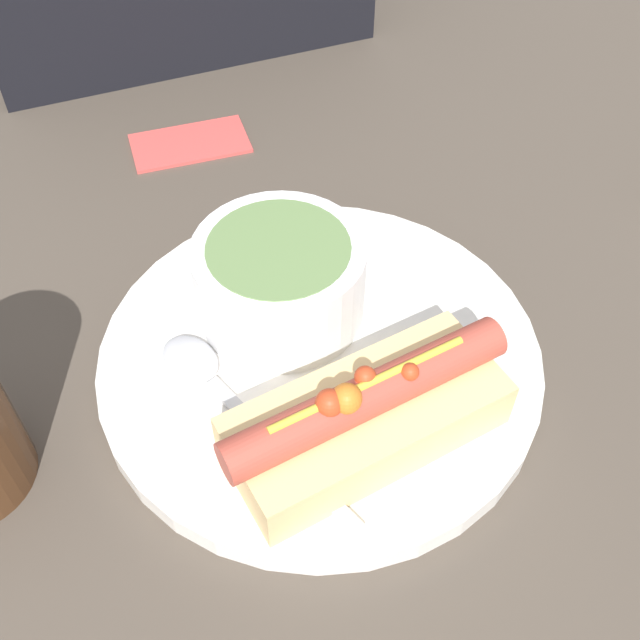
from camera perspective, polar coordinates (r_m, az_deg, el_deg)
The scene contains 6 objects.
ground_plane at distance 0.50m, azimuth 0.00°, elevation -3.46°, with size 4.00×4.00×0.00m, color #4C4238.
dinner_plate at distance 0.49m, azimuth 0.00°, elevation -2.87°, with size 0.29×0.29×0.02m.
hot_dog at distance 0.43m, azimuth 3.44°, elevation -7.23°, with size 0.18×0.09×0.06m.
soup_bowl at distance 0.49m, azimuth -3.07°, elevation 3.31°, with size 0.11×0.11×0.06m.
spoon at distance 0.47m, azimuth -8.08°, elevation -4.77°, with size 0.08×0.17×0.01m.
napkin at distance 0.69m, azimuth -9.90°, elevation 13.22°, with size 0.11×0.06×0.01m.
Camera 1 is at (-0.11, -0.28, 0.40)m, focal length 42.00 mm.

